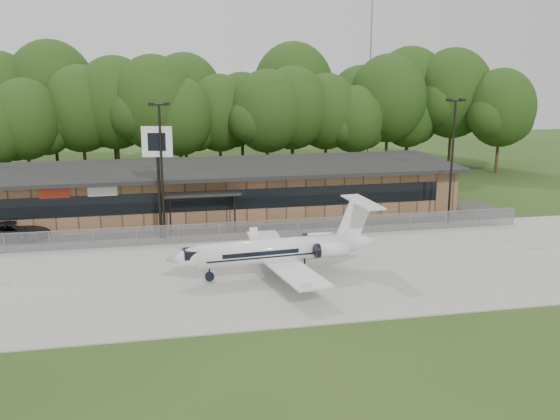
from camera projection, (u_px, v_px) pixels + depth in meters
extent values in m
plane|color=#233F16|center=(271.00, 322.00, 32.17)|extent=(160.00, 160.00, 0.00)
cube|color=#9E9B93|center=(247.00, 271.00, 39.78)|extent=(64.00, 18.00, 0.08)
cube|color=#383835|center=(226.00, 226.00, 50.74)|extent=(50.00, 9.00, 0.06)
cube|color=#8A5F45|center=(220.00, 191.00, 54.57)|extent=(40.00, 10.00, 4.00)
cube|color=black|center=(227.00, 200.00, 49.72)|extent=(36.00, 0.08, 1.60)
cube|color=black|center=(220.00, 168.00, 53.59)|extent=(41.00, 11.50, 0.30)
cube|color=black|center=(202.00, 194.00, 48.61)|extent=(6.00, 1.60, 0.20)
cube|color=#B72C16|center=(54.00, 193.00, 46.90)|extent=(2.20, 0.06, 0.70)
cube|color=silver|center=(102.00, 191.00, 47.58)|extent=(2.20, 0.06, 0.70)
cube|color=gray|center=(233.00, 232.00, 46.29)|extent=(46.00, 0.03, 1.50)
cube|color=gray|center=(233.00, 222.00, 46.11)|extent=(46.00, 0.04, 0.04)
cylinder|color=gray|center=(370.00, 66.00, 79.25)|extent=(0.20, 0.20, 25.00)
cylinder|color=black|center=(162.00, 174.00, 45.75)|extent=(0.18, 0.18, 10.00)
cube|color=black|center=(159.00, 105.00, 44.57)|extent=(1.20, 0.12, 0.12)
cube|color=black|center=(151.00, 104.00, 44.45)|extent=(0.45, 0.30, 0.22)
cube|color=black|center=(167.00, 104.00, 44.66)|extent=(0.45, 0.30, 0.22)
cylinder|color=black|center=(452.00, 164.00, 50.22)|extent=(0.18, 0.18, 10.00)
cube|color=black|center=(456.00, 101.00, 49.04)|extent=(1.20, 0.12, 0.12)
cube|color=black|center=(449.00, 100.00, 48.92)|extent=(0.45, 0.30, 0.22)
cube|color=black|center=(462.00, 100.00, 49.13)|extent=(0.45, 0.30, 0.22)
cylinder|color=white|center=(273.00, 252.00, 38.52)|extent=(9.61, 2.28, 1.52)
cone|color=white|center=(180.00, 260.00, 36.98)|extent=(2.02, 1.67, 1.52)
cone|color=white|center=(360.00, 242.00, 40.05)|extent=(2.21, 1.69, 1.52)
cube|color=white|center=(296.00, 274.00, 35.81)|extent=(2.55, 5.86, 0.11)
cube|color=white|center=(267.00, 244.00, 41.68)|extent=(2.55, 5.86, 0.11)
cylinder|color=white|center=(332.00, 251.00, 38.30)|extent=(2.16, 1.02, 0.86)
cylinder|color=white|center=(319.00, 240.00, 40.52)|extent=(2.16, 1.02, 0.86)
cube|color=white|center=(354.00, 222.00, 39.60)|extent=(2.34, 0.32, 2.86)
cube|color=white|center=(363.00, 203.00, 39.48)|extent=(1.59, 4.46, 0.10)
cube|color=black|center=(192.00, 255.00, 37.09)|extent=(1.04, 1.21, 0.48)
cube|color=black|center=(299.00, 269.00, 39.28)|extent=(0.94, 2.34, 0.67)
cylinder|color=black|center=(210.00, 278.00, 37.74)|extent=(0.62, 0.62, 0.21)
imported|color=#2F2F32|center=(13.00, 231.00, 46.51)|extent=(5.46, 2.93, 1.46)
cylinder|color=black|center=(159.00, 186.00, 46.21)|extent=(0.29, 0.29, 8.08)
cube|color=silver|center=(157.00, 142.00, 45.43)|extent=(2.23, 0.69, 2.22)
cube|color=black|center=(157.00, 142.00, 45.30)|extent=(1.30, 0.30, 1.31)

